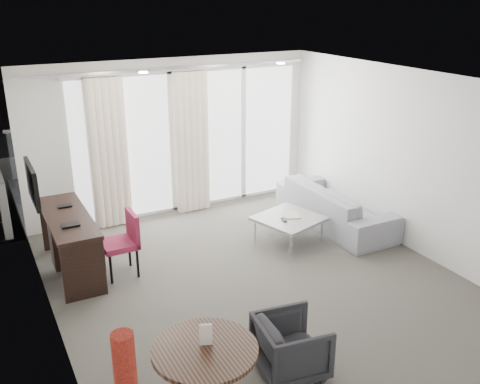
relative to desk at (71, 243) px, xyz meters
name	(u,v)px	position (x,y,z in m)	size (l,w,h in m)	color
floor	(261,286)	(2.07, -1.55, -0.41)	(5.00, 6.00, 0.00)	#49463F
ceiling	(265,84)	(2.07, -1.55, 2.19)	(5.00, 6.00, 0.00)	white
wall_left	(48,232)	(-0.43, -1.55, 0.89)	(0.00, 6.00, 2.60)	silver
wall_right	(416,163)	(4.57, -1.55, 0.89)	(0.00, 6.00, 2.60)	silver
wall_front	(464,316)	(2.07, -4.55, 0.89)	(5.00, 0.00, 2.60)	silver
window_panel	(191,141)	(2.37, 1.43, 0.79)	(4.00, 0.02, 2.38)	white
window_frame	(191,141)	(2.37, 1.42, 0.79)	(4.10, 0.06, 2.44)	white
curtain_left	(109,154)	(0.92, 1.27, 0.79)	(0.60, 0.20, 2.38)	#F9E6CB
curtain_right	(192,143)	(2.32, 1.27, 0.79)	(0.60, 0.20, 2.38)	#F9E6CB
curtain_track	(175,68)	(2.07, 1.27, 2.04)	(4.80, 0.04, 0.04)	#B2B2B7
downlight_a	(143,72)	(1.17, 0.05, 2.18)	(0.12, 0.12, 0.02)	#FFE0B2
downlight_b	(281,63)	(3.27, 0.05, 2.18)	(0.12, 0.12, 0.02)	#FFE0B2
desk	(71,243)	(0.00, 0.00, 0.00)	(0.54, 1.73, 0.81)	black
tv	(32,184)	(-0.38, -0.10, 0.94)	(0.05, 0.80, 0.50)	black
desk_chair	(119,245)	(0.55, -0.41, 0.03)	(0.48, 0.45, 0.87)	maroon
round_table	(206,383)	(0.50, -3.31, -0.04)	(0.92, 0.92, 0.73)	#382215
menu_card	(206,346)	(0.53, -3.27, 0.31)	(0.11, 0.02, 0.20)	white
tub_armchair	(291,346)	(1.50, -3.14, -0.11)	(0.64, 0.66, 0.60)	#242327
coffee_table	(288,229)	(3.10, -0.58, -0.21)	(0.87, 0.87, 0.39)	gray
remote	(284,222)	(2.97, -0.64, -0.05)	(0.04, 0.14, 0.02)	black
magazine	(292,218)	(3.17, -0.54, -0.05)	(0.20, 0.26, 0.01)	gray
sofa	(335,205)	(4.11, -0.37, -0.08)	(2.24, 0.88, 0.65)	gray
terrace_slab	(164,184)	(2.37, 2.95, -0.47)	(5.60, 3.00, 0.12)	#4D4D50
rattan_chair_a	(189,158)	(2.92, 2.94, 0.00)	(0.55, 0.55, 0.80)	brown
rattan_chair_b	(221,151)	(3.75, 3.11, 0.01)	(0.57, 0.57, 0.83)	brown
rattan_table	(230,158)	(3.86, 2.92, -0.13)	(0.55, 0.55, 0.55)	brown
balustrade	(140,141)	(2.37, 4.40, 0.09)	(5.50, 0.06, 1.05)	#B2B2B7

